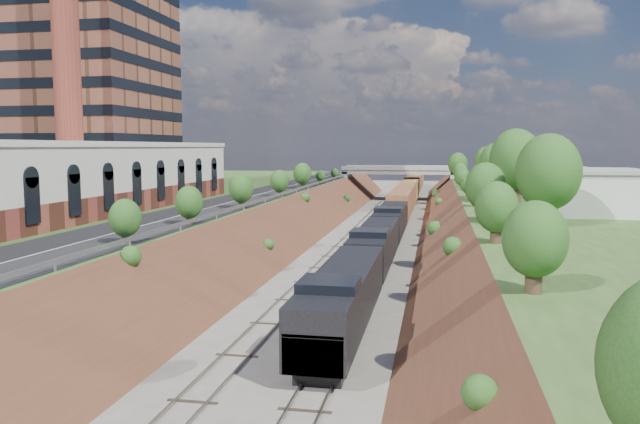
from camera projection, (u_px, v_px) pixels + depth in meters
platform_left at (112, 217)px, 80.25m from camera, size 44.00×180.00×5.00m
embankment_left at (278, 241)px, 76.46m from camera, size 10.00×180.00×10.00m
embankment_right at (461, 246)px, 72.40m from camera, size 10.00×180.00×10.00m
rail_left_track at (345, 242)px, 74.90m from camera, size 1.58×180.00×0.18m
rail_right_track at (389, 243)px, 73.94m from camera, size 1.58×180.00×0.18m
road at (242, 199)px, 76.76m from camera, size 8.00×180.00×0.10m
guardrail at (274, 196)px, 75.76m from camera, size 0.10×171.00×0.70m
commercial_building at (37, 180)px, 57.20m from camera, size 14.30×62.30×7.00m
smokestack at (65, 33)px, 74.54m from camera, size 3.20×3.20×40.00m
overpass at (399, 177)px, 134.51m from camera, size 24.50×8.30×7.40m
white_building_near at (595, 193)px, 61.55m from camera, size 9.00×12.00×4.00m
white_building_far at (551, 182)px, 83.16m from camera, size 8.00×10.00×3.60m
tree_right_large at (548, 173)px, 50.77m from camera, size 5.25×5.25×7.61m
tree_left_crest at (94, 223)px, 36.77m from camera, size 2.45×2.45×3.55m
freight_train at (405, 197)px, 109.99m from camera, size 3.17×160.97×4.70m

